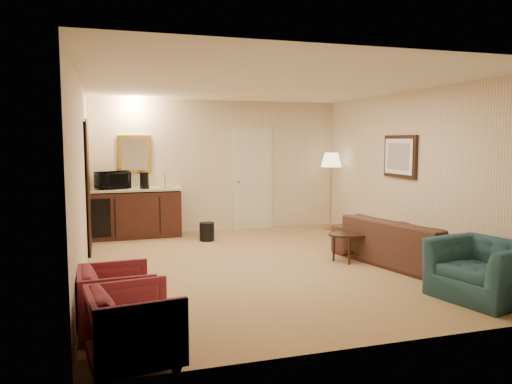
% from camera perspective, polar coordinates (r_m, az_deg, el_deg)
% --- Properties ---
extents(ground, '(6.00, 6.00, 0.00)m').
position_cam_1_polar(ground, '(7.37, 1.12, -8.35)').
color(ground, '#957A4B').
rests_on(ground, ground).
extents(room_walls, '(5.02, 6.01, 2.61)m').
position_cam_1_polar(room_walls, '(7.84, -1.30, 5.21)').
color(room_walls, beige).
rests_on(room_walls, ground).
extents(wetbar_cabinet, '(1.64, 0.58, 0.92)m').
position_cam_1_polar(wetbar_cabinet, '(9.61, -13.47, -2.33)').
color(wetbar_cabinet, '#391512').
rests_on(wetbar_cabinet, ground).
extents(sofa, '(1.19, 2.40, 0.90)m').
position_cam_1_polar(sofa, '(7.59, 16.76, -4.69)').
color(sofa, black).
rests_on(sofa, ground).
extents(teal_armchair, '(0.89, 1.16, 0.90)m').
position_cam_1_polar(teal_armchair, '(6.32, 24.56, -7.12)').
color(teal_armchair, '#1E414C').
rests_on(teal_armchair, ground).
extents(rose_chair_near, '(0.68, 0.72, 0.70)m').
position_cam_1_polar(rose_chair_near, '(5.00, -15.65, -11.38)').
color(rose_chair_near, maroon).
rests_on(rose_chair_near, ground).
extents(rose_chair_far, '(0.74, 0.78, 0.72)m').
position_cam_1_polar(rose_chair_far, '(4.24, -13.67, -14.39)').
color(rose_chair_far, maroon).
rests_on(rose_chair_far, ground).
extents(coffee_table, '(0.87, 0.76, 0.42)m').
position_cam_1_polar(coffee_table, '(7.74, 10.85, -6.15)').
color(coffee_table, black).
rests_on(coffee_table, ground).
extents(floor_lamp, '(0.53, 0.53, 1.57)m').
position_cam_1_polar(floor_lamp, '(10.24, 8.55, 0.11)').
color(floor_lamp, '#BB863E').
rests_on(floor_lamp, ground).
extents(waste_bin, '(0.33, 0.33, 0.33)m').
position_cam_1_polar(waste_bin, '(9.10, -5.64, -4.53)').
color(waste_bin, black).
rests_on(waste_bin, ground).
extents(microwave, '(0.64, 0.48, 0.39)m').
position_cam_1_polar(microwave, '(9.57, -16.10, 1.50)').
color(microwave, black).
rests_on(microwave, wetbar_cabinet).
extents(coffee_maker, '(0.20, 0.20, 0.30)m').
position_cam_1_polar(coffee_maker, '(9.47, -12.64, 1.29)').
color(coffee_maker, black).
rests_on(coffee_maker, wetbar_cabinet).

